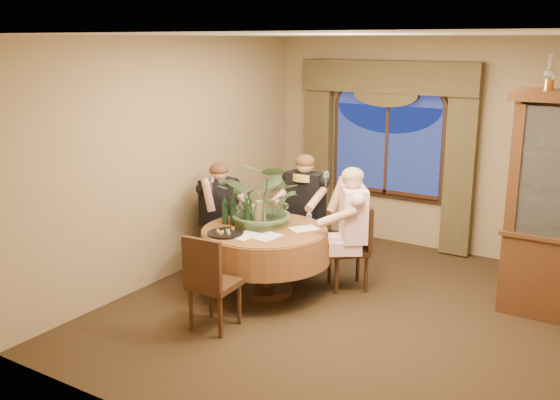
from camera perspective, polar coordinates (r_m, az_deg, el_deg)
The scene contains 32 objects.
floor at distance 6.66m, azimuth 5.90°, elevation -10.09°, with size 5.00×5.00×0.00m, color black.
wall_back at distance 8.49m, azimuth 13.70°, elevation 4.85°, with size 4.50×4.50×0.00m, color #8F7C57.
ceiling at distance 6.06m, azimuth 6.60°, elevation 14.78°, with size 5.00×5.00×0.00m, color white.
window at distance 8.65m, azimuth 9.74°, elevation 4.55°, with size 1.62×0.10×1.32m, color navy, non-canonical shape.
arched_transom at distance 8.55m, azimuth 9.96°, elevation 9.70°, with size 1.60×0.06×0.44m, color navy, non-canonical shape.
drapery_left at distance 9.06m, azimuth 3.55°, elevation 4.40°, with size 0.38×0.14×2.32m, color #40371D.
drapery_right at distance 8.29m, azimuth 16.15°, elevation 2.92°, with size 0.38×0.14×2.32m, color #40371D.
swag_valance at distance 8.46m, azimuth 9.81°, elevation 11.02°, with size 2.45×0.16×0.42m, color #40371D, non-canonical shape.
dining_table at distance 6.95m, azimuth -1.40°, elevation -5.58°, with size 1.47×1.47×0.75m, color maroon.
oil_lamp_left at distance 6.62m, azimuth 23.41°, elevation 10.71°, with size 0.11×0.11×0.34m, color #A5722D, non-canonical shape.
chair_right at distance 7.09m, azimuth 6.24°, elevation -4.35°, with size 0.42×0.42×0.96m, color black.
chair_back_right at distance 7.73m, azimuth 2.00°, elevation -2.68°, with size 0.42×0.42×0.96m, color black.
chair_back at distance 7.76m, azimuth -4.85°, elevation -2.66°, with size 0.42×0.42×0.96m, color black.
chair_front_left at distance 6.13m, azimuth -6.00°, elevation -7.41°, with size 0.42×0.42×0.96m, color black.
person_pink at distance 6.93m, azimuth 6.69°, elevation -2.78°, with size 0.51×0.47×1.43m, color #F6C8CD, non-canonical shape.
person_back at distance 7.57m, azimuth -5.59°, elevation -1.55°, with size 0.49×0.44×1.36m, color black, non-canonical shape.
person_scarf at distance 7.68m, azimuth 2.35°, elevation -0.99°, with size 0.51×0.47×1.43m, color black, non-canonical shape.
stoneware_vase at distance 6.97m, azimuth -1.83°, elevation -1.15°, with size 0.14×0.14×0.26m, color #9F866B, non-canonical shape.
centerpiece_plant at distance 6.84m, azimuth -1.33°, elevation 2.92°, with size 1.01×1.12×0.87m, color #3D5635.
olive_bowl at distance 6.79m, azimuth -1.50°, elevation -2.51°, with size 0.16×0.16×0.05m, color #596033.
cheese_platter at distance 6.65m, azimuth -5.01°, elevation -3.05°, with size 0.39×0.39×0.02m, color black.
wine_bottle_0 at distance 6.97m, azimuth -3.07°, elevation -0.89°, with size 0.07×0.07×0.33m, color tan.
wine_bottle_1 at distance 6.99m, azimuth -5.05°, elevation -0.87°, with size 0.07×0.07×0.33m, color black.
wine_bottle_2 at distance 6.96m, azimuth -4.29°, elevation -0.91°, with size 0.07×0.07×0.33m, color black.
wine_bottle_3 at distance 6.83m, azimuth -3.03°, elevation -1.19°, with size 0.07×0.07×0.33m, color black.
wine_bottle_4 at distance 7.13m, azimuth -2.88°, elevation -0.54°, with size 0.07×0.07×0.33m, color black.
tasting_paper_0 at distance 6.54m, azimuth -1.15°, elevation -3.36°, with size 0.21×0.30×0.00m, color white.
tasting_paper_1 at distance 6.82m, azimuth 2.21°, elevation -2.62°, with size 0.21×0.30×0.00m, color white.
tasting_paper_2 at distance 6.58m, azimuth -3.18°, elevation -3.27°, with size 0.21×0.30×0.00m, color white.
wine_glass_person_pink at distance 6.83m, azimuth 2.67°, elevation -1.84°, with size 0.07×0.07×0.18m, color silver, non-canonical shape.
wine_glass_person_back at distance 7.19m, azimuth -3.77°, elevation -1.04°, with size 0.07×0.07×0.18m, color silver, non-canonical shape.
wine_glass_person_scarf at distance 7.21m, azimuth 0.54°, elevation -0.95°, with size 0.07×0.07×0.18m, color silver, non-canonical shape.
Camera 1 is at (2.63, -5.46, 2.75)m, focal length 40.00 mm.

